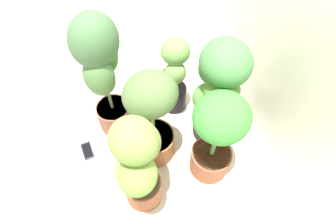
{
  "coord_description": "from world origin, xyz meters",
  "views": [
    {
      "loc": [
        0.96,
        -0.11,
        1.78
      ],
      "look_at": [
        0.02,
        0.19,
        0.39
      ],
      "focal_mm": 30.02,
      "sensor_mm": 36.0,
      "label": 1
    }
  ],
  "objects": [
    {
      "name": "potted_plant_back_right",
      "position": [
        0.26,
        0.4,
        0.42
      ],
      "size": [
        0.44,
        0.44,
        0.72
      ],
      "color": "#9A5134",
      "rests_on": "ground"
    },
    {
      "name": "potted_plant_center",
      "position": [
        0.03,
        0.09,
        0.42
      ],
      "size": [
        0.39,
        0.34,
        0.76
      ],
      "color": "brown",
      "rests_on": "ground"
    },
    {
      "name": "ground_plane",
      "position": [
        0.0,
        0.0,
        0.0
      ],
      "size": [
        8.0,
        8.0,
        0.0
      ],
      "primitive_type": "plane",
      "color": "silver",
      "rests_on": "ground"
    },
    {
      "name": "potted_plant_back_left",
      "position": [
        -0.29,
        0.33,
        0.36
      ],
      "size": [
        0.34,
        0.25,
        0.65
      ],
      "color": "black",
      "rests_on": "ground"
    },
    {
      "name": "cell_phone",
      "position": [
        -0.09,
        -0.37,
        0.0
      ],
      "size": [
        0.15,
        0.09,
        0.01
      ],
      "rotation": [
        0.0,
        0.0,
        -1.46
      ],
      "color": "#303543",
      "rests_on": "ground"
    },
    {
      "name": "potted_plant_back_center",
      "position": [
        0.02,
        0.51,
        0.5
      ],
      "size": [
        0.46,
        0.41,
        0.84
      ],
      "color": "black",
      "rests_on": "ground"
    },
    {
      "name": "potted_plant_front_left",
      "position": [
        -0.25,
        -0.13,
        0.58
      ],
      "size": [
        0.38,
        0.37,
        0.97
      ],
      "color": "brown",
      "rests_on": "ground"
    },
    {
      "name": "potted_plant_front_right",
      "position": [
        0.33,
        -0.07,
        0.47
      ],
      "size": [
        0.46,
        0.34,
        0.82
      ],
      "color": "brown",
      "rests_on": "ground"
    },
    {
      "name": "mylar_back_wall",
      "position": [
        0.0,
        0.86,
        1.0
      ],
      "size": [
        3.2,
        0.01,
        2.0
      ],
      "primitive_type": "cube",
      "color": "silver",
      "rests_on": "ground"
    }
  ]
}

